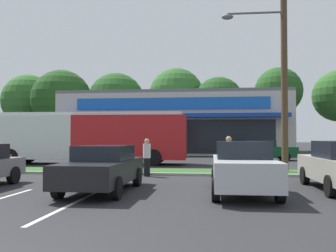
% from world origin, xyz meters
% --- Properties ---
extents(grass_median, '(56.00, 2.20, 0.12)m').
position_xyz_m(grass_median, '(0.00, 14.00, 0.06)').
color(grass_median, '#2D5B23').
rests_on(grass_median, ground_plane).
extents(curb_lip, '(56.00, 0.24, 0.12)m').
position_xyz_m(curb_lip, '(0.00, 12.78, 0.06)').
color(curb_lip, '#99968C').
rests_on(curb_lip, ground_plane).
extents(parking_stripe_2, '(0.12, 4.80, 0.01)m').
position_xyz_m(parking_stripe_2, '(-0.41, 5.44, 0.00)').
color(parking_stripe_2, silver).
rests_on(parking_stripe_2, ground_plane).
extents(storefront_building, '(22.26, 13.47, 6.16)m').
position_xyz_m(storefront_building, '(-0.51, 36.07, 3.08)').
color(storefront_building, '#BCB7AD').
rests_on(storefront_building, ground_plane).
extents(tree_far_left, '(7.58, 7.58, 10.73)m').
position_xyz_m(tree_far_left, '(-23.04, 46.91, 6.93)').
color(tree_far_left, '#473323').
rests_on(tree_far_left, ground_plane).
extents(tree_left, '(7.96, 7.96, 10.63)m').
position_xyz_m(tree_left, '(-16.65, 43.49, 6.65)').
color(tree_left, '#473323').
rests_on(tree_left, ground_plane).
extents(tree_mid_left, '(7.71, 7.71, 10.40)m').
position_xyz_m(tree_mid_left, '(-9.68, 45.29, 6.54)').
color(tree_mid_left, '#473323').
rests_on(tree_mid_left, ground_plane).
extents(tree_mid, '(7.00, 7.00, 10.57)m').
position_xyz_m(tree_mid, '(-1.30, 43.63, 7.06)').
color(tree_mid, '#473323').
rests_on(tree_mid, ground_plane).
extents(tree_mid_right, '(6.19, 6.19, 9.09)m').
position_xyz_m(tree_mid_right, '(4.06, 42.10, 5.98)').
color(tree_mid_right, '#473323').
rests_on(tree_mid_right, ground_plane).
extents(tree_right, '(5.90, 5.90, 10.43)m').
position_xyz_m(tree_right, '(11.53, 43.75, 7.45)').
color(tree_right, '#473323').
rests_on(tree_right, ground_plane).
extents(utility_pole, '(3.03, 2.40, 10.50)m').
position_xyz_m(utility_pole, '(6.39, 13.95, 5.60)').
color(utility_pole, '#4C3826').
rests_on(utility_pole, ground_plane).
extents(city_bus, '(12.71, 2.96, 3.25)m').
position_xyz_m(city_bus, '(-4.71, 19.11, 1.77)').
color(city_bus, '#AD191E').
rests_on(city_bus, ground_plane).
extents(car_0, '(4.66, 1.93, 1.48)m').
position_xyz_m(car_0, '(6.92, 24.33, 0.77)').
color(car_0, '#0C3F1E').
rests_on(car_0, ground_plane).
extents(car_1, '(1.88, 4.55, 1.58)m').
position_xyz_m(car_1, '(4.09, 7.75, 0.81)').
color(car_1, '#B7B7BC').
rests_on(car_1, ground_plane).
extents(car_3, '(1.88, 4.62, 1.45)m').
position_xyz_m(car_3, '(-0.27, 7.75, 0.75)').
color(car_3, black).
rests_on(car_3, ground_plane).
extents(pedestrian_near_bench, '(0.33, 0.33, 1.65)m').
position_xyz_m(pedestrian_near_bench, '(0.34, 12.34, 0.83)').
color(pedestrian_near_bench, black).
rests_on(pedestrian_near_bench, ground_plane).
extents(pedestrian_by_pole, '(0.35, 0.35, 1.75)m').
position_xyz_m(pedestrian_by_pole, '(3.84, 11.29, 0.88)').
color(pedestrian_by_pole, '#47423D').
rests_on(pedestrian_by_pole, ground_plane).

